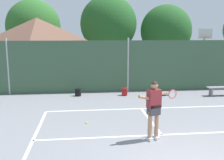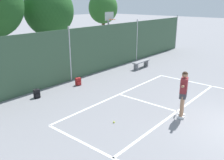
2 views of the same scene
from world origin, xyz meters
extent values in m
cube|color=white|center=(0.00, 5.50, 0.00)|extent=(8.20, 0.10, 0.01)
cube|color=white|center=(0.00, 2.48, 0.00)|extent=(8.20, 0.10, 0.01)
cube|color=white|center=(0.00, 3.96, 0.00)|extent=(0.10, 2.97, 0.01)
cube|color=#38563D|center=(0.00, 9.00, 1.44)|extent=(26.00, 0.05, 2.88)
cylinder|color=#B2B2B7|center=(-6.50, 9.00, 1.52)|extent=(0.09, 0.09, 3.03)
cylinder|color=#B2B2B7|center=(0.00, 9.00, 1.52)|extent=(0.09, 0.09, 3.03)
cylinder|color=#9E9EA3|center=(5.20, 10.68, 1.52)|extent=(0.12, 0.12, 3.05)
cube|color=white|center=(5.20, 10.58, 3.25)|extent=(0.90, 0.06, 0.60)
torus|color=#D85919|center=(5.20, 10.31, 3.03)|extent=(0.48, 0.48, 0.02)
cube|color=beige|center=(-5.74, 13.99, 1.30)|extent=(5.19, 4.12, 2.60)
pyramid|color=brown|center=(-5.74, 13.99, 3.48)|extent=(5.61, 4.45, 1.76)
cylinder|color=brown|center=(-6.50, 17.07, 0.96)|extent=(0.36, 0.36, 1.93)
ellipsoid|color=#2D6628|center=(-6.50, 17.07, 3.80)|extent=(4.40, 3.96, 4.40)
cylinder|color=brown|center=(-0.31, 17.07, 1.01)|extent=(0.36, 0.36, 2.03)
ellipsoid|color=#235623|center=(-0.31, 17.07, 4.05)|extent=(4.76, 4.28, 4.76)
cylinder|color=brown|center=(4.73, 17.07, 0.80)|extent=(0.36, 0.36, 1.61)
ellipsoid|color=#235623|center=(4.73, 17.07, 3.49)|extent=(4.44, 3.99, 4.44)
cube|color=silver|center=(-0.50, 2.09, 0.05)|extent=(0.19, 0.28, 0.10)
cube|color=silver|center=(-0.28, 2.16, 0.05)|extent=(0.19, 0.28, 0.10)
cylinder|color=#A37556|center=(-0.50, 2.09, 0.51)|extent=(0.13, 0.13, 0.82)
cylinder|color=#A37556|center=(-0.28, 2.16, 0.51)|extent=(0.13, 0.13, 0.82)
cube|color=#38383D|center=(-0.39, 2.12, 0.98)|extent=(0.42, 0.34, 0.32)
cube|color=maroon|center=(-0.39, 2.12, 1.32)|extent=(0.45, 0.35, 0.56)
sphere|color=#A37556|center=(-0.39, 2.12, 1.73)|extent=(0.22, 0.22, 0.22)
sphere|color=black|center=(-0.39, 2.12, 1.75)|extent=(0.21, 0.21, 0.21)
cylinder|color=#A37556|center=(-0.21, 2.20, 1.42)|extent=(0.56, 0.25, 0.17)
cylinder|color=#A37556|center=(-0.66, 2.04, 1.37)|extent=(0.51, 0.24, 0.22)
cylinder|color=black|center=(-0.02, 2.29, 1.37)|extent=(0.30, 0.12, 0.04)
torus|color=red|center=(0.30, 2.44, 1.37)|extent=(0.30, 0.11, 0.30)
cylinder|color=silver|center=(0.30, 2.44, 1.37)|extent=(0.25, 0.08, 0.26)
sphere|color=#CCE033|center=(-2.42, 3.83, 0.03)|extent=(0.07, 0.07, 0.07)
cube|color=black|center=(-2.80, 8.19, 0.20)|extent=(0.32, 0.26, 0.40)
cube|color=black|center=(-2.84, 8.08, 0.12)|extent=(0.23, 0.13, 0.18)
torus|color=black|center=(-2.80, 8.19, 0.42)|extent=(0.09, 0.04, 0.09)
cube|color=maroon|center=(-0.33, 8.05, 0.20)|extent=(0.32, 0.25, 0.40)
cube|color=maroon|center=(-0.37, 7.93, 0.12)|extent=(0.23, 0.12, 0.18)
torus|color=black|center=(-0.33, 8.05, 0.42)|extent=(0.09, 0.04, 0.09)
cube|color=gray|center=(4.78, 7.41, 0.45)|extent=(1.60, 0.36, 0.06)
cube|color=gray|center=(4.18, 7.41, 0.23)|extent=(0.08, 0.32, 0.45)
camera|label=1|loc=(-2.50, -5.35, 3.27)|focal=41.80mm
camera|label=2|loc=(-8.76, -1.39, 4.33)|focal=39.48mm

